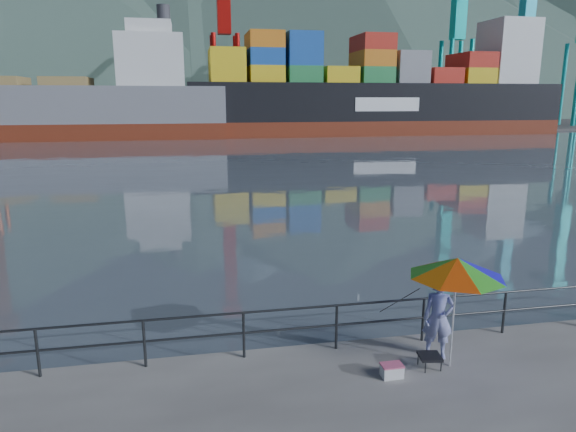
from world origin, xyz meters
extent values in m
cube|color=slate|center=(0.00, 130.00, 0.00)|extent=(500.00, 280.00, 0.00)
cube|color=#514F4C|center=(10.00, 93.00, 0.00)|extent=(200.00, 40.00, 0.40)
cylinder|color=#2D3033|center=(0.00, 1.70, 1.00)|extent=(22.00, 0.05, 0.05)
cylinder|color=#2D3033|center=(0.00, 1.70, 0.55)|extent=(22.00, 0.05, 0.05)
cube|color=#2D3033|center=(0.00, 1.70, 0.50)|extent=(22.00, 0.06, 1.00)
cone|color=#385147|center=(0.00, 205.00, 34.00)|extent=(282.88, 282.88, 68.00)
cone|color=#385147|center=(60.00, 210.00, 40.00)|extent=(332.80, 332.80, 80.00)
cone|color=#385147|center=(130.00, 215.00, 31.00)|extent=(257.92, 257.92, 62.00)
cube|color=yellow|center=(10.00, 92.00, 3.90)|extent=(6.00, 2.40, 7.80)
cube|color=gray|center=(16.50, 92.00, 1.30)|extent=(6.00, 2.40, 2.60)
cube|color=red|center=(23.00, 92.00, 3.90)|extent=(6.00, 2.40, 7.80)
cube|color=red|center=(29.50, 92.00, 3.90)|extent=(6.00, 2.40, 7.80)
cube|color=orange|center=(36.00, 92.00, 2.60)|extent=(6.00, 2.40, 5.20)
cube|color=gray|center=(42.50, 92.00, 1.30)|extent=(6.00, 2.40, 2.60)
cube|color=red|center=(49.00, 92.00, 2.60)|extent=(6.00, 2.40, 5.20)
cube|color=orange|center=(55.50, 92.00, 2.60)|extent=(6.00, 2.40, 5.20)
cube|color=orange|center=(62.00, 92.00, 1.30)|extent=(6.00, 2.40, 2.60)
cube|color=#194CA5|center=(10.00, 95.00, 2.60)|extent=(6.00, 2.40, 5.20)
cube|color=#194CA5|center=(16.50, 95.00, 3.90)|extent=(6.00, 2.40, 7.80)
cube|color=gray|center=(23.00, 95.00, 3.90)|extent=(6.00, 2.40, 7.80)
cube|color=red|center=(29.50, 95.00, 2.60)|extent=(6.00, 2.40, 5.20)
cube|color=#267F3F|center=(36.00, 95.00, 3.90)|extent=(6.00, 2.40, 7.80)
cube|color=#194CA5|center=(42.50, 95.00, 1.30)|extent=(6.00, 2.40, 2.60)
cube|color=orange|center=(49.00, 95.00, 1.30)|extent=(6.00, 2.40, 2.60)
imported|color=navy|center=(2.97, 0.97, 0.86)|extent=(0.73, 0.60, 1.73)
cylinder|color=white|center=(3.06, 0.55, 1.05)|extent=(0.04, 0.04, 2.10)
cone|color=#D44109|center=(3.06, 0.55, 2.10)|extent=(1.94, 1.94, 0.39)
cube|color=black|center=(2.61, 0.55, 0.25)|extent=(0.48, 0.48, 0.06)
cube|color=#2D3033|center=(2.61, 0.55, 0.11)|extent=(0.36, 0.36, 0.22)
cube|color=silver|center=(1.74, 0.37, 0.12)|extent=(0.40, 0.27, 0.23)
cylinder|color=black|center=(2.47, 1.89, 0.00)|extent=(0.12, 1.83, 1.29)
cube|color=maroon|center=(-24.09, 69.40, 0.75)|extent=(55.11, 9.54, 2.50)
cube|color=slate|center=(-24.09, 69.40, 4.50)|extent=(55.11, 9.54, 5.00)
cube|color=silver|center=(-6.46, 69.40, 10.50)|extent=(9.00, 8.01, 7.00)
cube|color=maroon|center=(27.51, 70.45, 0.75)|extent=(58.32, 9.72, 2.50)
cube|color=black|center=(27.51, 70.45, 4.80)|extent=(58.32, 9.72, 5.60)
cube|color=silver|center=(49.67, 70.45, 12.60)|extent=(7.00, 7.78, 10.00)
camera|label=1|loc=(-1.98, -8.13, 5.29)|focal=32.00mm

